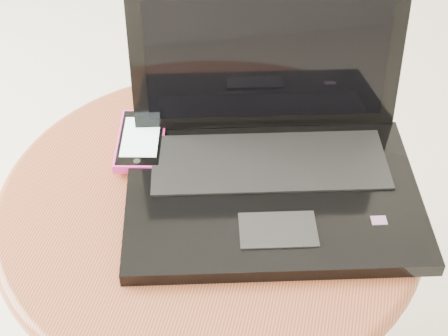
# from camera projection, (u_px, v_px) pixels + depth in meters

# --- Properties ---
(table) EXTENTS (0.60, 0.60, 0.48)m
(table) POSITION_uv_depth(u_px,v_px,m) (210.00, 244.00, 1.03)
(table) COLOR #582D12
(table) RESTS_ON ground
(laptop) EXTENTS (0.46, 0.41, 0.26)m
(laptop) POSITION_uv_depth(u_px,v_px,m) (271.00, 153.00, 0.95)
(laptop) COLOR black
(laptop) RESTS_ON table
(phone_black) EXTENTS (0.08, 0.11, 0.01)m
(phone_black) POSITION_uv_depth(u_px,v_px,m) (144.00, 141.00, 1.03)
(phone_black) COLOR black
(phone_black) RESTS_ON table
(phone_pink) EXTENTS (0.09, 0.14, 0.02)m
(phone_pink) POSITION_uv_depth(u_px,v_px,m) (141.00, 140.00, 1.02)
(phone_pink) COLOR #E42A95
(phone_pink) RESTS_ON phone_black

